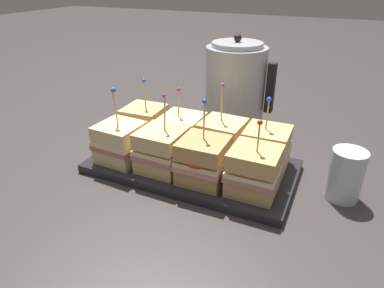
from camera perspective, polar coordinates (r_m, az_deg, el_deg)
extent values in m
plane|color=#383333|center=(0.75, 0.00, -4.34)|extent=(6.00, 6.00, 0.00)
cube|color=#232328|center=(0.75, 0.00, -4.01)|extent=(0.44, 0.23, 0.01)
cube|color=#232328|center=(0.74, 0.00, -3.41)|extent=(0.44, 0.23, 0.01)
cube|color=beige|center=(0.76, -11.65, -1.44)|extent=(0.09, 0.09, 0.03)
cube|color=#B26B60|center=(0.76, -11.79, -0.02)|extent=(0.10, 0.10, 0.01)
cube|color=beige|center=(0.75, -11.86, 0.63)|extent=(0.10, 0.10, 0.01)
cube|color=beige|center=(0.74, -12.01, 2.04)|extent=(0.09, 0.09, 0.03)
cylinder|color=tan|center=(0.73, -12.61, 5.60)|extent=(0.00, 0.01, 0.09)
sphere|color=blue|center=(0.71, -12.95, 8.73)|extent=(0.01, 0.01, 0.01)
cube|color=#DBB77A|center=(0.72, -5.00, -2.97)|extent=(0.09, 0.09, 0.03)
cube|color=tan|center=(0.71, -5.07, -1.48)|extent=(0.09, 0.09, 0.01)
cube|color=beige|center=(0.70, -5.10, -0.79)|extent=(0.09, 0.09, 0.01)
cylinder|color=red|center=(0.69, -5.75, -0.87)|extent=(0.05, 0.05, 0.00)
cube|color=#E8C281|center=(0.69, -5.18, 0.99)|extent=(0.09, 0.09, 0.03)
cylinder|color=tan|center=(0.68, -4.57, 4.78)|extent=(0.00, 0.01, 0.08)
sphere|color=purple|center=(0.66, -4.69, 8.02)|extent=(0.01, 0.01, 0.01)
cube|color=tan|center=(0.68, 1.87, -4.76)|extent=(0.09, 0.09, 0.03)
cube|color=tan|center=(0.67, 1.90, -3.21)|extent=(0.09, 0.09, 0.01)
cube|color=beige|center=(0.66, 1.91, -2.49)|extent=(0.09, 0.09, 0.01)
cylinder|color=red|center=(0.65, 1.38, -2.62)|extent=(0.07, 0.07, 0.00)
cube|color=tan|center=(0.65, 1.94, -0.63)|extent=(0.09, 0.09, 0.03)
cylinder|color=tan|center=(0.64, 2.02, 3.61)|extent=(0.00, 0.01, 0.09)
sphere|color=blue|center=(0.62, 2.08, 7.09)|extent=(0.01, 0.01, 0.01)
cube|color=tan|center=(0.66, 10.11, -6.47)|extent=(0.09, 0.09, 0.03)
cube|color=tan|center=(0.64, 10.26, -4.89)|extent=(0.09, 0.09, 0.01)
cube|color=beige|center=(0.64, 10.33, -4.16)|extent=(0.09, 0.09, 0.01)
cylinder|color=red|center=(0.62, 10.00, -4.34)|extent=(0.05, 0.05, 0.00)
cube|color=tan|center=(0.63, 10.51, -2.26)|extent=(0.09, 0.09, 0.03)
cylinder|color=tan|center=(0.60, 10.99, 0.73)|extent=(0.00, 0.00, 0.07)
sphere|color=red|center=(0.59, 11.26, 3.54)|extent=(0.01, 0.01, 0.01)
cube|color=tan|center=(0.84, -7.76, 1.51)|extent=(0.09, 0.09, 0.03)
cube|color=tan|center=(0.83, -7.85, 2.84)|extent=(0.10, 0.10, 0.01)
cube|color=beige|center=(0.83, -7.89, 3.44)|extent=(0.09, 0.09, 0.01)
cylinder|color=red|center=(0.81, -8.49, 3.45)|extent=(0.06, 0.06, 0.00)
cube|color=#E0B771|center=(0.82, -7.99, 5.01)|extent=(0.09, 0.09, 0.03)
cylinder|color=tan|center=(0.80, -7.88, 7.90)|extent=(0.00, 0.01, 0.08)
sphere|color=blue|center=(0.79, -8.04, 10.41)|extent=(0.01, 0.01, 0.01)
cube|color=beige|center=(0.79, -1.58, 0.23)|extent=(0.09, 0.09, 0.03)
cube|color=tan|center=(0.78, -1.60, 1.62)|extent=(0.09, 0.09, 0.01)
cube|color=beige|center=(0.78, -1.61, 2.26)|extent=(0.09, 0.09, 0.01)
cube|color=beige|center=(0.77, -1.63, 3.63)|extent=(0.09, 0.09, 0.03)
cylinder|color=tan|center=(0.76, -2.21, 6.54)|extent=(0.00, 0.01, 0.07)
sphere|color=purple|center=(0.75, -2.26, 9.04)|extent=(0.01, 0.01, 0.01)
cube|color=#DBB77A|center=(0.76, 4.98, -1.21)|extent=(0.09, 0.09, 0.03)
cube|color=tan|center=(0.75, 5.04, 0.23)|extent=(0.10, 0.10, 0.01)
cube|color=beige|center=(0.74, 5.07, 0.89)|extent=(0.10, 0.10, 0.01)
cylinder|color=red|center=(0.73, 4.67, 0.85)|extent=(0.07, 0.07, 0.00)
cube|color=#E8C281|center=(0.73, 5.15, 2.59)|extent=(0.09, 0.09, 0.03)
cylinder|color=tan|center=(0.72, 4.95, 6.45)|extent=(0.00, 0.01, 0.09)
sphere|color=purple|center=(0.71, 5.09, 9.73)|extent=(0.01, 0.01, 0.01)
cube|color=tan|center=(0.74, 12.05, -2.64)|extent=(0.09, 0.09, 0.03)
cube|color=tan|center=(0.73, 12.21, -1.18)|extent=(0.09, 0.09, 0.01)
cube|color=beige|center=(0.72, 12.28, -0.52)|extent=(0.09, 0.09, 0.01)
cylinder|color=red|center=(0.71, 12.03, -0.59)|extent=(0.07, 0.07, 0.00)
cube|color=#E0B771|center=(0.71, 12.47, 1.22)|extent=(0.09, 0.09, 0.03)
cylinder|color=tan|center=(0.70, 12.42, 4.53)|extent=(0.00, 0.01, 0.07)
sphere|color=blue|center=(0.68, 12.71, 7.28)|extent=(0.01, 0.01, 0.01)
cylinder|color=#B7BABF|center=(0.95, 7.35, 9.32)|extent=(0.16, 0.16, 0.22)
cylinder|color=#B7BABF|center=(0.92, 7.78, 16.10)|extent=(0.13, 0.13, 0.01)
sphere|color=black|center=(0.92, 7.84, 17.08)|extent=(0.02, 0.02, 0.02)
cube|color=black|center=(0.92, 12.94, 9.08)|extent=(0.02, 0.02, 0.13)
cylinder|color=silver|center=(0.70, 24.22, -4.73)|extent=(0.06, 0.06, 0.10)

